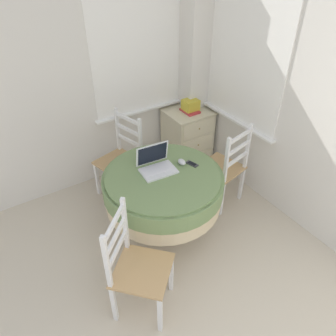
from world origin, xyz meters
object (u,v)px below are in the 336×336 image
object	(u,v)px
cell_phone	(192,164)
dining_chair_camera_near	(136,268)
computer_mouse	(182,162)
storage_box	(191,106)
dining_chair_near_back_window	(121,159)
round_dining_table	(163,188)
corner_cabinet	(187,136)
laptop	(156,165)
dining_chair_near_right_window	(224,168)
book_on_cabinet	(190,111)

from	to	relation	value
cell_phone	dining_chair_camera_near	distance (m)	1.10
computer_mouse	storage_box	xyz separation A→B (m)	(0.76, 0.91, 0.02)
dining_chair_near_back_window	dining_chair_camera_near	distance (m)	1.48
round_dining_table	cell_phone	xyz separation A→B (m)	(0.32, -0.01, 0.16)
round_dining_table	storage_box	world-z (taller)	storage_box
dining_chair_camera_near	round_dining_table	bearing A→B (deg)	43.30
storage_box	cell_phone	bearing A→B (deg)	-125.06
dining_chair_near_back_window	corner_cabinet	world-z (taller)	dining_chair_near_back_window
dining_chair_near_back_window	storage_box	distance (m)	1.10
laptop	round_dining_table	bearing A→B (deg)	-86.24
cell_phone	storage_box	bearing A→B (deg)	54.94
dining_chair_near_back_window	corner_cabinet	bearing A→B (deg)	8.33
round_dining_table	corner_cabinet	xyz separation A→B (m)	(0.98, 0.97, -0.24)
dining_chair_near_right_window	dining_chair_camera_near	world-z (taller)	same
dining_chair_near_back_window	corner_cabinet	distance (m)	1.03
dining_chair_near_right_window	dining_chair_near_back_window	bearing A→B (deg)	138.70
book_on_cabinet	dining_chair_near_right_window	bearing A→B (deg)	-100.76
computer_mouse	cell_phone	size ratio (longest dim) A/B	0.73
dining_chair_camera_near	storage_box	distance (m)	2.22
cell_phone	corner_cabinet	size ratio (longest dim) A/B	0.18
cell_phone	dining_chair_camera_near	size ratio (longest dim) A/B	0.13
corner_cabinet	book_on_cabinet	size ratio (longest dim) A/B	3.25
dining_chair_near_right_window	storage_box	xyz separation A→B (m)	(0.18, 0.89, 0.33)
computer_mouse	book_on_cabinet	xyz separation A→B (m)	(0.75, 0.90, -0.04)
cell_phone	dining_chair_camera_near	world-z (taller)	dining_chair_camera_near
laptop	corner_cabinet	world-z (taller)	laptop
computer_mouse	dining_chair_near_back_window	world-z (taller)	dining_chair_near_back_window
dining_chair_camera_near	storage_box	world-z (taller)	dining_chair_camera_near
computer_mouse	dining_chair_near_right_window	world-z (taller)	dining_chair_near_right_window
computer_mouse	dining_chair_camera_near	size ratio (longest dim) A/B	0.10
computer_mouse	corner_cabinet	xyz separation A→B (m)	(0.74, 0.92, -0.42)
computer_mouse	dining_chair_near_right_window	size ratio (longest dim) A/B	0.10
dining_chair_near_back_window	storage_box	size ratio (longest dim) A/B	5.37
dining_chair_camera_near	dining_chair_near_back_window	bearing A→B (deg)	68.33
laptop	dining_chair_near_right_window	bearing A→B (deg)	-2.74
dining_chair_camera_near	storage_box	xyz separation A→B (m)	(1.59, 1.51, 0.33)
dining_chair_near_back_window	dining_chair_camera_near	xyz separation A→B (m)	(-0.55, -1.38, 0.00)
book_on_cabinet	cell_phone	bearing A→B (deg)	-124.88
laptop	dining_chair_near_right_window	world-z (taller)	laptop
computer_mouse	dining_chair_camera_near	xyz separation A→B (m)	(-0.83, -0.60, -0.31)
dining_chair_near_right_window	storage_box	bearing A→B (deg)	78.70
cell_phone	round_dining_table	bearing A→B (deg)	178.25
cell_phone	dining_chair_near_back_window	world-z (taller)	dining_chair_near_back_window
round_dining_table	computer_mouse	bearing A→B (deg)	10.99
laptop	dining_chair_camera_near	xyz separation A→B (m)	(-0.58, -0.66, -0.34)
dining_chair_near_back_window	round_dining_table	bearing A→B (deg)	-86.96
dining_chair_near_back_window	computer_mouse	bearing A→B (deg)	-70.05
cell_phone	book_on_cabinet	bearing A→B (deg)	55.12
cell_phone	corner_cabinet	distance (m)	1.25
storage_box	round_dining_table	bearing A→B (deg)	-136.18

